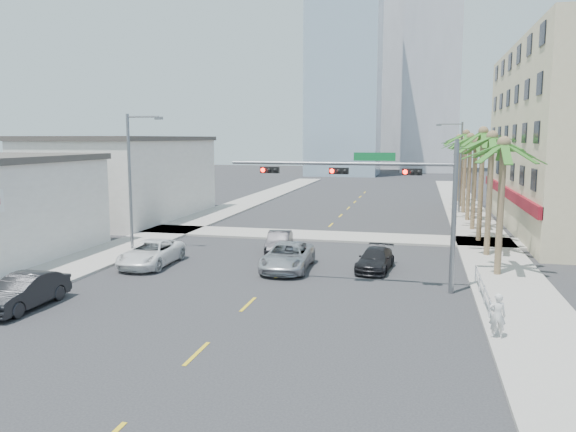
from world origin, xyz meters
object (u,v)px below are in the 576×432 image
object	(u,v)px
car_lane_center	(288,257)
pedestrian	(497,316)
traffic_signal_mast	(386,188)
car_lane_right	(375,259)
car_parked_far	(151,253)
car_lane_left	(279,242)
car_parked_mid	(24,292)

from	to	relation	value
car_lane_center	pedestrian	size ratio (longest dim) A/B	3.26
traffic_signal_mast	car_lane_right	xyz separation A→B (m)	(-0.74, 4.05, -4.44)
car_parked_far	car_lane_center	distance (m)	8.09
car_parked_far	car_lane_center	bearing A→B (deg)	4.36
traffic_signal_mast	car_lane_left	size ratio (longest dim) A/B	2.68
car_parked_mid	car_lane_center	world-z (taller)	car_parked_mid
car_parked_mid	car_lane_left	xyz separation A→B (m)	(7.90, 14.47, -0.07)
car_parked_far	car_lane_left	size ratio (longest dim) A/B	1.28
pedestrian	car_lane_left	bearing A→B (deg)	-50.08
car_lane_center	car_parked_mid	bearing A→B (deg)	-136.29
car_parked_far	pedestrian	world-z (taller)	pedestrian
pedestrian	car_lane_center	bearing A→B (deg)	-42.85
car_parked_far	car_lane_right	distance (m)	13.05
traffic_signal_mast	car_lane_center	xyz separation A→B (m)	(-5.61, 3.05, -4.31)
car_parked_far	pedestrian	xyz separation A→B (m)	(18.17, -8.48, 0.25)
car_parked_far	car_lane_left	distance (m)	8.42
car_parked_mid	pedestrian	distance (m)	19.71
traffic_signal_mast	car_parked_mid	world-z (taller)	traffic_signal_mast
car_lane_right	car_lane_left	bearing A→B (deg)	156.41
car_parked_far	pedestrian	bearing A→B (deg)	-26.64
car_parked_mid	pedestrian	world-z (taller)	pedestrian
traffic_signal_mast	car_lane_left	distance (m)	11.48
car_lane_left	pedestrian	xyz separation A→B (m)	(11.80, -13.99, 0.30)
car_lane_center	pedestrian	xyz separation A→B (m)	(10.13, -9.32, 0.23)
car_parked_mid	car_parked_far	size ratio (longest dim) A/B	0.86
car_lane_center	traffic_signal_mast	bearing A→B (deg)	-30.46
traffic_signal_mast	car_parked_mid	size ratio (longest dim) A/B	2.42
car_lane_left	car_lane_center	bearing A→B (deg)	-77.79
pedestrian	car_parked_far	bearing A→B (deg)	-25.24
car_parked_mid	pedestrian	xyz separation A→B (m)	(19.70, 0.48, 0.23)
car_lane_left	car_parked_far	bearing A→B (deg)	-146.63
car_lane_center	pedestrian	world-z (taller)	pedestrian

